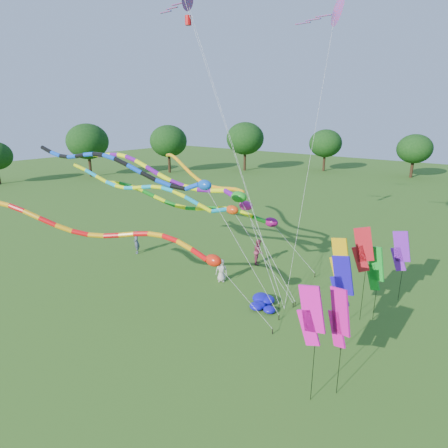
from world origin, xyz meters
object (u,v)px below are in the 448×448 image
Objects in this scene: tube_kite_red at (130,238)px; person_a at (221,270)px; blue_nylon_heap at (264,300)px; tube_kite_orange at (210,182)px; person_c at (259,252)px; person_b at (136,242)px.

person_a is (1.26, 6.13, -3.63)m from tube_kite_red.
tube_kite_red is 8.98× the size of person_a.
tube_kite_orange is at bearing 154.44° from blue_nylon_heap.
person_c is at bearing 58.93° from tube_kite_red.
person_a is at bearing 147.35° from person_c.
person_a is 0.83× the size of person_b.
person_c reaches higher than blue_nylon_heap.
person_b is at bearing 176.20° from blue_nylon_heap.
tube_kite_orange is 9.41m from blue_nylon_heap.
blue_nylon_heap is 12.41m from person_b.
person_b is (-5.63, -2.40, -5.07)m from tube_kite_orange.
blue_nylon_heap is 4.06m from person_a.
blue_nylon_heap is at bearing -172.62° from person_c.
person_b reaches higher than blue_nylon_heap.
tube_kite_orange is 6.36m from person_a.
tube_kite_orange reaches higher than person_c.
tube_kite_orange is (-1.56, 8.41, 1.60)m from tube_kite_red.
person_a is at bearing 55.84° from tube_kite_red.
tube_kite_orange is 6.18m from person_c.
tube_kite_red reaches higher than person_c.
tube_kite_red is at bearing -7.62° from person_b.
person_c is at bearing 126.33° from blue_nylon_heap.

